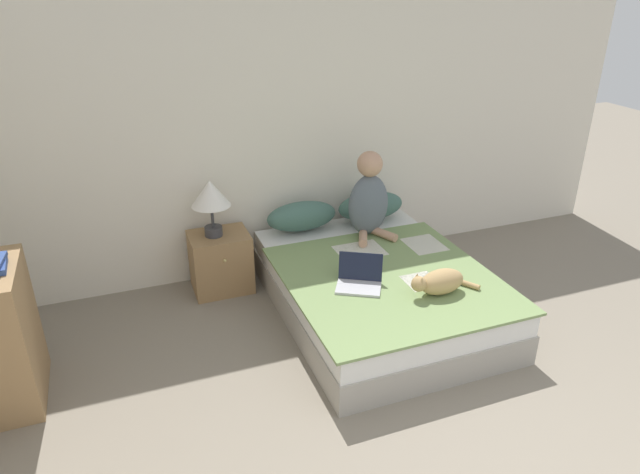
{
  "coord_description": "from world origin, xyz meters",
  "views": [
    {
      "loc": [
        -1.64,
        -0.87,
        2.47
      ],
      "look_at": [
        -0.36,
        2.5,
        0.77
      ],
      "focal_mm": 32.0,
      "sensor_mm": 36.0,
      "label": 1
    }
  ],
  "objects_px": {
    "person_sitting": "(369,199)",
    "nightstand": "(221,262)",
    "bed": "(377,290)",
    "pillow_far": "(371,206)",
    "laptop_open": "(359,280)",
    "pillow_near": "(302,216)",
    "cat_tabby": "(440,282)",
    "bookshelf": "(8,335)",
    "table_lamp": "(211,196)"
  },
  "relations": [
    {
      "from": "cat_tabby",
      "to": "pillow_far",
      "type": "bearing_deg",
      "value": -97.38
    },
    {
      "from": "bed",
      "to": "bookshelf",
      "type": "height_order",
      "value": "bookshelf"
    },
    {
      "from": "table_lamp",
      "to": "bookshelf",
      "type": "bearing_deg",
      "value": -148.66
    },
    {
      "from": "nightstand",
      "to": "pillow_far",
      "type": "bearing_deg",
      "value": 1.48
    },
    {
      "from": "pillow_far",
      "to": "table_lamp",
      "type": "relative_size",
      "value": 1.31
    },
    {
      "from": "pillow_near",
      "to": "person_sitting",
      "type": "bearing_deg",
      "value": -30.03
    },
    {
      "from": "cat_tabby",
      "to": "person_sitting",
      "type": "bearing_deg",
      "value": -90.09
    },
    {
      "from": "bed",
      "to": "pillow_far",
      "type": "bearing_deg",
      "value": 68.72
    },
    {
      "from": "cat_tabby",
      "to": "bed",
      "type": "bearing_deg",
      "value": -70.06
    },
    {
      "from": "pillow_near",
      "to": "cat_tabby",
      "type": "bearing_deg",
      "value": -68.21
    },
    {
      "from": "pillow_far",
      "to": "cat_tabby",
      "type": "bearing_deg",
      "value": -94.79
    },
    {
      "from": "laptop_open",
      "to": "nightstand",
      "type": "relative_size",
      "value": 0.79
    },
    {
      "from": "pillow_near",
      "to": "cat_tabby",
      "type": "xyz_separation_m",
      "value": [
        0.54,
        -1.35,
        -0.03
      ]
    },
    {
      "from": "cat_tabby",
      "to": "pillow_near",
      "type": "bearing_deg",
      "value": -70.8
    },
    {
      "from": "person_sitting",
      "to": "cat_tabby",
      "type": "height_order",
      "value": "person_sitting"
    },
    {
      "from": "laptop_open",
      "to": "pillow_near",
      "type": "bearing_deg",
      "value": 123.23
    },
    {
      "from": "pillow_near",
      "to": "table_lamp",
      "type": "distance_m",
      "value": 0.83
    },
    {
      "from": "pillow_near",
      "to": "cat_tabby",
      "type": "distance_m",
      "value": 1.46
    },
    {
      "from": "nightstand",
      "to": "table_lamp",
      "type": "relative_size",
      "value": 1.07
    },
    {
      "from": "pillow_near",
      "to": "pillow_far",
      "type": "xyz_separation_m",
      "value": [
        0.66,
        0.0,
        0.0
      ]
    },
    {
      "from": "laptop_open",
      "to": "bookshelf",
      "type": "distance_m",
      "value": 2.28
    },
    {
      "from": "cat_tabby",
      "to": "bookshelf",
      "type": "relative_size",
      "value": 0.58
    },
    {
      "from": "cat_tabby",
      "to": "nightstand",
      "type": "relative_size",
      "value": 1.05
    },
    {
      "from": "person_sitting",
      "to": "nightstand",
      "type": "bearing_deg",
      "value": 168.47
    },
    {
      "from": "nightstand",
      "to": "bookshelf",
      "type": "height_order",
      "value": "bookshelf"
    },
    {
      "from": "bookshelf",
      "to": "pillow_far",
      "type": "bearing_deg",
      "value": 17.68
    },
    {
      "from": "cat_tabby",
      "to": "bookshelf",
      "type": "height_order",
      "value": "bookshelf"
    },
    {
      "from": "pillow_far",
      "to": "bookshelf",
      "type": "relative_size",
      "value": 0.68
    },
    {
      "from": "pillow_far",
      "to": "bookshelf",
      "type": "height_order",
      "value": "bookshelf"
    },
    {
      "from": "nightstand",
      "to": "laptop_open",
      "type": "bearing_deg",
      "value": -52.35
    },
    {
      "from": "bed",
      "to": "pillow_near",
      "type": "height_order",
      "value": "pillow_near"
    },
    {
      "from": "nightstand",
      "to": "table_lamp",
      "type": "xyz_separation_m",
      "value": [
        -0.04,
        -0.0,
        0.59
      ]
    },
    {
      "from": "person_sitting",
      "to": "nightstand",
      "type": "height_order",
      "value": "person_sitting"
    },
    {
      "from": "person_sitting",
      "to": "cat_tabby",
      "type": "xyz_separation_m",
      "value": [
        0.05,
        -1.07,
        -0.23
      ]
    },
    {
      "from": "table_lamp",
      "to": "pillow_near",
      "type": "bearing_deg",
      "value": 2.75
    },
    {
      "from": "pillow_far",
      "to": "cat_tabby",
      "type": "distance_m",
      "value": 1.36
    },
    {
      "from": "bed",
      "to": "table_lamp",
      "type": "relative_size",
      "value": 4.23
    },
    {
      "from": "bed",
      "to": "laptop_open",
      "type": "height_order",
      "value": "laptop_open"
    },
    {
      "from": "bed",
      "to": "cat_tabby",
      "type": "height_order",
      "value": "cat_tabby"
    },
    {
      "from": "bed",
      "to": "nightstand",
      "type": "distance_m",
      "value": 1.33
    },
    {
      "from": "laptop_open",
      "to": "nightstand",
      "type": "xyz_separation_m",
      "value": [
        -0.79,
        1.03,
        -0.21
      ]
    },
    {
      "from": "bookshelf",
      "to": "laptop_open",
      "type": "bearing_deg",
      "value": -3.87
    },
    {
      "from": "nightstand",
      "to": "table_lamp",
      "type": "bearing_deg",
      "value": -178.23
    },
    {
      "from": "pillow_far",
      "to": "nightstand",
      "type": "bearing_deg",
      "value": -178.52
    },
    {
      "from": "bed",
      "to": "laptop_open",
      "type": "xyz_separation_m",
      "value": [
        -0.26,
        -0.23,
        0.26
      ]
    },
    {
      "from": "nightstand",
      "to": "table_lamp",
      "type": "height_order",
      "value": "table_lamp"
    },
    {
      "from": "pillow_near",
      "to": "cat_tabby",
      "type": "relative_size",
      "value": 1.17
    },
    {
      "from": "pillow_far",
      "to": "nightstand",
      "type": "distance_m",
      "value": 1.42
    },
    {
      "from": "pillow_far",
      "to": "bookshelf",
      "type": "xyz_separation_m",
      "value": [
        -2.86,
        -0.91,
        -0.09
      ]
    },
    {
      "from": "person_sitting",
      "to": "laptop_open",
      "type": "height_order",
      "value": "person_sitting"
    }
  ]
}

